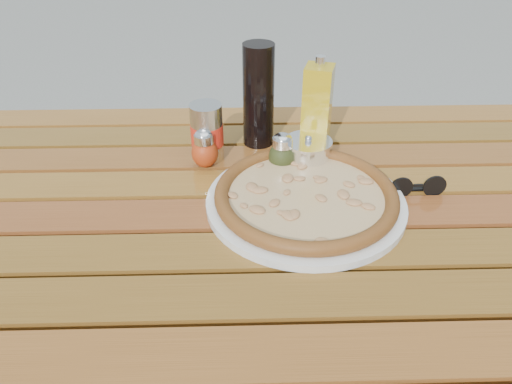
{
  "coord_description": "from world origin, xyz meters",
  "views": [
    {
      "loc": [
        -0.02,
        -0.72,
        1.28
      ],
      "look_at": [
        0.0,
        0.02,
        0.78
      ],
      "focal_mm": 35.0,
      "sensor_mm": 36.0,
      "label": 1
    }
  ],
  "objects_px": {
    "oregano_shaker": "(282,153)",
    "soda_can": "(207,133)",
    "sunglasses": "(417,187)",
    "parmesan_tin": "(308,153)",
    "table": "(256,245)",
    "pepper_shaker": "(205,149)",
    "pizza": "(306,195)",
    "plate": "(305,202)",
    "olive_oil_cruet": "(317,111)",
    "dark_bottle": "(258,96)"
  },
  "relations": [
    {
      "from": "soda_can",
      "to": "pepper_shaker",
      "type": "bearing_deg",
      "value": -97.23
    },
    {
      "from": "table",
      "to": "pepper_shaker",
      "type": "distance_m",
      "value": 0.22
    },
    {
      "from": "olive_oil_cruet",
      "to": "parmesan_tin",
      "type": "relative_size",
      "value": 1.9
    },
    {
      "from": "parmesan_tin",
      "to": "sunglasses",
      "type": "relative_size",
      "value": 1.01
    },
    {
      "from": "soda_can",
      "to": "parmesan_tin",
      "type": "height_order",
      "value": "soda_can"
    },
    {
      "from": "parmesan_tin",
      "to": "pepper_shaker",
      "type": "bearing_deg",
      "value": 177.86
    },
    {
      "from": "pepper_shaker",
      "to": "sunglasses",
      "type": "relative_size",
      "value": 0.75
    },
    {
      "from": "oregano_shaker",
      "to": "soda_can",
      "type": "height_order",
      "value": "soda_can"
    },
    {
      "from": "pizza",
      "to": "soda_can",
      "type": "xyz_separation_m",
      "value": [
        -0.19,
        0.18,
        0.04
      ]
    },
    {
      "from": "soda_can",
      "to": "olive_oil_cruet",
      "type": "height_order",
      "value": "olive_oil_cruet"
    },
    {
      "from": "pepper_shaker",
      "to": "dark_bottle",
      "type": "bearing_deg",
      "value": 41.52
    },
    {
      "from": "oregano_shaker",
      "to": "dark_bottle",
      "type": "bearing_deg",
      "value": 110.16
    },
    {
      "from": "oregano_shaker",
      "to": "dark_bottle",
      "type": "relative_size",
      "value": 0.37
    },
    {
      "from": "soda_can",
      "to": "olive_oil_cruet",
      "type": "relative_size",
      "value": 0.57
    },
    {
      "from": "plate",
      "to": "soda_can",
      "type": "distance_m",
      "value": 0.26
    },
    {
      "from": "olive_oil_cruet",
      "to": "parmesan_tin",
      "type": "distance_m",
      "value": 0.09
    },
    {
      "from": "soda_can",
      "to": "sunglasses",
      "type": "xyz_separation_m",
      "value": [
        0.4,
        -0.15,
        -0.04
      ]
    },
    {
      "from": "table",
      "to": "oregano_shaker",
      "type": "relative_size",
      "value": 17.07
    },
    {
      "from": "parmesan_tin",
      "to": "oregano_shaker",
      "type": "bearing_deg",
      "value": -166.6
    },
    {
      "from": "plate",
      "to": "sunglasses",
      "type": "distance_m",
      "value": 0.21
    },
    {
      "from": "pepper_shaker",
      "to": "sunglasses",
      "type": "distance_m",
      "value": 0.42
    },
    {
      "from": "oregano_shaker",
      "to": "sunglasses",
      "type": "distance_m",
      "value": 0.26
    },
    {
      "from": "table",
      "to": "oregano_shaker",
      "type": "height_order",
      "value": "oregano_shaker"
    },
    {
      "from": "parmesan_tin",
      "to": "sunglasses",
      "type": "distance_m",
      "value": 0.22
    },
    {
      "from": "pepper_shaker",
      "to": "oregano_shaker",
      "type": "height_order",
      "value": "same"
    },
    {
      "from": "pepper_shaker",
      "to": "oregano_shaker",
      "type": "xyz_separation_m",
      "value": [
        0.16,
        -0.02,
        0.0
      ]
    },
    {
      "from": "pepper_shaker",
      "to": "dark_bottle",
      "type": "relative_size",
      "value": 0.37
    },
    {
      "from": "dark_bottle",
      "to": "olive_oil_cruet",
      "type": "distance_m",
      "value": 0.13
    },
    {
      "from": "plate",
      "to": "oregano_shaker",
      "type": "relative_size",
      "value": 4.39
    },
    {
      "from": "pepper_shaker",
      "to": "dark_bottle",
      "type": "height_order",
      "value": "dark_bottle"
    },
    {
      "from": "pizza",
      "to": "parmesan_tin",
      "type": "distance_m",
      "value": 0.14
    },
    {
      "from": "pepper_shaker",
      "to": "parmesan_tin",
      "type": "distance_m",
      "value": 0.21
    },
    {
      "from": "sunglasses",
      "to": "pizza",
      "type": "bearing_deg",
      "value": -175.38
    },
    {
      "from": "oregano_shaker",
      "to": "sunglasses",
      "type": "relative_size",
      "value": 0.75
    },
    {
      "from": "pizza",
      "to": "soda_can",
      "type": "relative_size",
      "value": 3.84
    },
    {
      "from": "table",
      "to": "parmesan_tin",
      "type": "distance_m",
      "value": 0.22
    },
    {
      "from": "plate",
      "to": "oregano_shaker",
      "type": "distance_m",
      "value": 0.13
    },
    {
      "from": "plate",
      "to": "parmesan_tin",
      "type": "relative_size",
      "value": 3.26
    },
    {
      "from": "dark_bottle",
      "to": "parmesan_tin",
      "type": "height_order",
      "value": "dark_bottle"
    },
    {
      "from": "pepper_shaker",
      "to": "parmesan_tin",
      "type": "height_order",
      "value": "pepper_shaker"
    },
    {
      "from": "table",
      "to": "olive_oil_cruet",
      "type": "relative_size",
      "value": 6.67
    },
    {
      "from": "pizza",
      "to": "oregano_shaker",
      "type": "relative_size",
      "value": 5.61
    },
    {
      "from": "oregano_shaker",
      "to": "olive_oil_cruet",
      "type": "height_order",
      "value": "olive_oil_cruet"
    },
    {
      "from": "table",
      "to": "soda_can",
      "type": "xyz_separation_m",
      "value": [
        -0.1,
        0.2,
        0.13
      ]
    },
    {
      "from": "pizza",
      "to": "sunglasses",
      "type": "relative_size",
      "value": 4.19
    },
    {
      "from": "table",
      "to": "pepper_shaker",
      "type": "relative_size",
      "value": 17.07
    },
    {
      "from": "oregano_shaker",
      "to": "parmesan_tin",
      "type": "relative_size",
      "value": 0.74
    },
    {
      "from": "table",
      "to": "parmesan_tin",
      "type": "xyz_separation_m",
      "value": [
        0.11,
        0.16,
        0.11
      ]
    },
    {
      "from": "table",
      "to": "olive_oil_cruet",
      "type": "bearing_deg",
      "value": 59.12
    },
    {
      "from": "oregano_shaker",
      "to": "table",
      "type": "bearing_deg",
      "value": -110.97
    }
  ]
}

